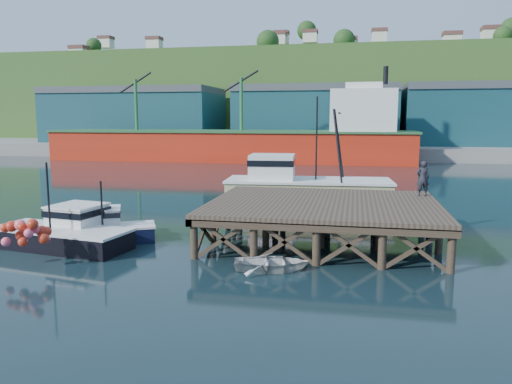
% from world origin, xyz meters
% --- Properties ---
extents(ground, '(300.00, 300.00, 0.00)m').
position_xyz_m(ground, '(0.00, 0.00, 0.00)').
color(ground, black).
rests_on(ground, ground).
extents(wharf, '(12.00, 10.00, 2.62)m').
position_xyz_m(wharf, '(5.50, -0.19, 1.94)').
color(wharf, brown).
rests_on(wharf, ground).
extents(far_quay, '(160.00, 40.00, 2.00)m').
position_xyz_m(far_quay, '(0.00, 70.00, 1.00)').
color(far_quay, gray).
rests_on(far_quay, ground).
extents(warehouse_left, '(32.00, 16.00, 9.00)m').
position_xyz_m(warehouse_left, '(-35.00, 65.00, 6.50)').
color(warehouse_left, '#17454C').
rests_on(warehouse_left, far_quay).
extents(warehouse_mid, '(28.00, 16.00, 9.00)m').
position_xyz_m(warehouse_mid, '(0.00, 65.00, 6.50)').
color(warehouse_mid, '#17454C').
rests_on(warehouse_mid, far_quay).
extents(warehouse_right, '(30.00, 16.00, 9.00)m').
position_xyz_m(warehouse_right, '(30.00, 65.00, 6.50)').
color(warehouse_right, '#17454C').
rests_on(warehouse_right, far_quay).
extents(cargo_ship, '(55.50, 10.00, 13.75)m').
position_xyz_m(cargo_ship, '(-8.46, 48.00, 3.31)').
color(cargo_ship, red).
rests_on(cargo_ship, ground).
extents(hillside, '(220.00, 50.00, 22.00)m').
position_xyz_m(hillside, '(0.00, 100.00, 11.00)').
color(hillside, '#2D511E').
rests_on(hillside, ground).
extents(boat_navy, '(5.66, 4.09, 3.35)m').
position_xyz_m(boat_navy, '(-6.00, -2.48, 0.67)').
color(boat_navy, black).
rests_on(boat_navy, ground).
extents(boat_black, '(7.51, 6.25, 4.44)m').
position_xyz_m(boat_black, '(-7.31, -3.97, 0.81)').
color(boat_black, black).
rests_on(boat_black, ground).
extents(trawler, '(12.32, 5.18, 8.06)m').
position_xyz_m(trawler, '(3.49, 10.02, 1.66)').
color(trawler, '#C6C280').
rests_on(trawler, ground).
extents(dinghy, '(3.66, 2.91, 0.68)m').
position_xyz_m(dinghy, '(3.67, -5.80, 0.34)').
color(dinghy, silver).
rests_on(dinghy, ground).
extents(dockworker, '(0.80, 0.59, 2.02)m').
position_xyz_m(dockworker, '(10.90, 3.07, 3.13)').
color(dockworker, black).
rests_on(dockworker, wharf).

